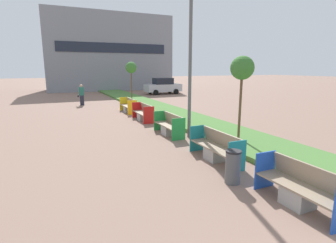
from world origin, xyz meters
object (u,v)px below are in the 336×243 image
bench_blue_frame (299,190)px  sapling_tree_near (242,69)px  bench_green_frame (169,127)px  sapling_tree_far (131,68)px  parked_car_distant (163,86)px  bench_yellow_frame (129,107)px  bench_teal_frame (216,149)px  litter_bin (233,167)px  pedestrian_walking (82,95)px  street_lamp_post (191,22)px  bench_red_frame (143,114)px

bench_blue_frame → sapling_tree_near: sapling_tree_near is taller
bench_green_frame → sapling_tree_far: bearing=81.0°
bench_green_frame → sapling_tree_far: size_ratio=0.59×
parked_car_distant → sapling_tree_far: bearing=-138.1°
bench_green_frame → sapling_tree_near: 4.01m
bench_yellow_frame → sapling_tree_far: sapling_tree_far is taller
bench_teal_frame → sapling_tree_far: bearing=83.0°
bench_blue_frame → litter_bin: (-0.60, 1.53, 0.08)m
bench_green_frame → pedestrian_walking: 11.92m
bench_teal_frame → bench_green_frame: (-0.00, 3.69, -0.01)m
bench_yellow_frame → street_lamp_post: 8.72m
sapling_tree_far → pedestrian_walking: 5.21m
bench_teal_frame → bench_red_frame: size_ratio=1.08×
bench_blue_frame → bench_yellow_frame: bearing=90.0°
bench_yellow_frame → street_lamp_post: size_ratio=0.24×
litter_bin → sapling_tree_near: 4.74m
litter_bin → sapling_tree_far: sapling_tree_far is taller
bench_green_frame → street_lamp_post: street_lamp_post is taller
bench_green_frame → parked_car_distant: bearing=67.8°
bench_teal_frame → street_lamp_post: 5.34m
bench_green_frame → litter_bin: 5.38m
bench_yellow_frame → bench_teal_frame: bearing=-90.0°
sapling_tree_far → pedestrian_walking: sapling_tree_far is taller
bench_green_frame → bench_blue_frame: bearing=-90.0°
bench_teal_frame → bench_yellow_frame: 10.44m
bench_yellow_frame → litter_bin: 12.12m
litter_bin → bench_green_frame: bearing=83.6°
bench_teal_frame → litter_bin: (-0.60, -1.66, 0.07)m
bench_red_frame → sapling_tree_near: size_ratio=0.61×
street_lamp_post → pedestrian_walking: 13.36m
bench_yellow_frame → litter_bin: size_ratio=2.39×
sapling_tree_far → parked_car_distant: 7.38m
sapling_tree_far → bench_teal_frame: bearing=-97.0°
bench_green_frame → pedestrian_walking: size_ratio=1.23×
litter_bin → sapling_tree_near: (2.65, 3.05, 2.48)m
bench_yellow_frame → bench_blue_frame: bearing=-90.0°
bench_yellow_frame → sapling_tree_far: (2.05, 6.18, 2.61)m
sapling_tree_near → parked_car_distant: (5.19, 20.05, -2.01)m
bench_red_frame → parked_car_distant: (7.24, 14.12, 0.54)m
sapling_tree_near → pedestrian_walking: 14.81m
litter_bin → bench_teal_frame: bearing=70.0°
litter_bin → bench_yellow_frame: bearing=87.1°
sapling_tree_far → pedestrian_walking: (-4.57, -1.30, -2.12)m
bench_blue_frame → sapling_tree_far: sapling_tree_far is taller
bench_blue_frame → pedestrian_walking: bearing=97.8°
bench_blue_frame → bench_teal_frame: bearing=89.9°
street_lamp_post → sapling_tree_far: street_lamp_post is taller
pedestrian_walking → parked_car_distant: parked_car_distant is taller
bench_blue_frame → bench_green_frame: 6.88m
bench_red_frame → street_lamp_post: street_lamp_post is taller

